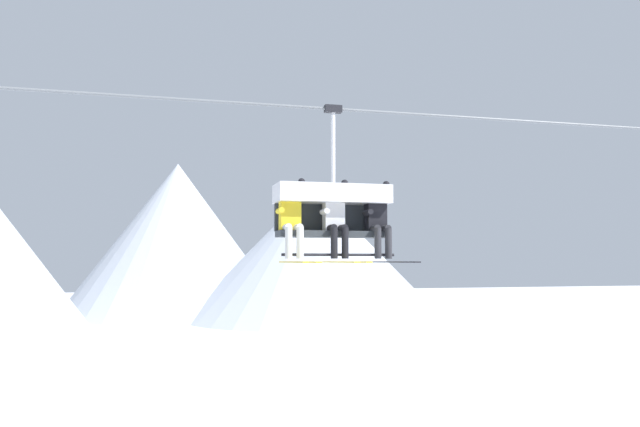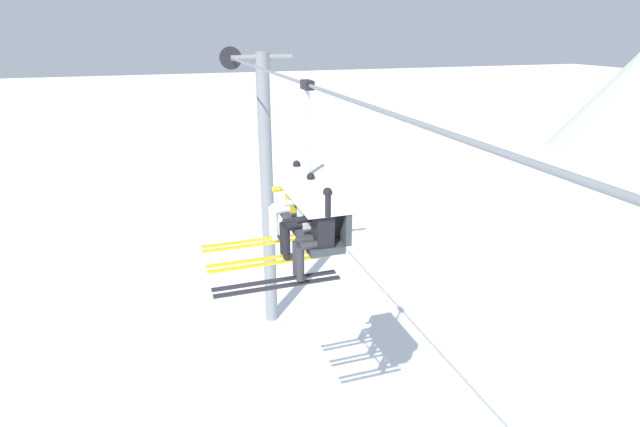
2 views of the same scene
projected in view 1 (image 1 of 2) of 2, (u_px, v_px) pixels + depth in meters
The scene contains 7 objects.
mountain_peak_central at pixel (177, 238), 61.71m from camera, with size 22.02×22.02×14.92m.
mountain_peak_east at pixel (313, 252), 57.58m from camera, with size 23.77×23.77×12.18m.
lift_cable at pixel (376, 112), 10.30m from camera, with size 16.91×0.05×0.05m.
chairlift_chair at pixel (332, 203), 10.07m from camera, with size 1.84×0.74×2.45m.
skier_yellow at pixel (292, 218), 9.67m from camera, with size 0.48×1.70×1.34m.
skier_white at pixel (336, 219), 9.85m from camera, with size 0.48×1.70×1.34m.
skier_black at pixel (378, 220), 10.03m from camera, with size 0.48×1.70×1.34m.
Camera 1 is at (-3.47, -10.39, 5.29)m, focal length 35.00 mm.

